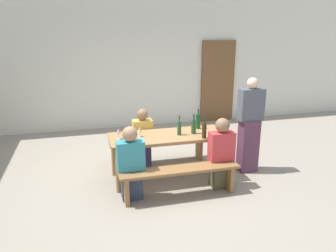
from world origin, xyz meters
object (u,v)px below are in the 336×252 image
wine_bottle_1 (194,126)px  seated_guest_near_0 (131,165)px  wooden_door (218,82)px  wine_bottle_0 (198,121)px  seated_guest_near_1 (221,154)px  standing_host (249,127)px  wine_glass_0 (118,131)px  seated_guest_far_0 (143,140)px  bench_near (180,175)px  wine_bottle_3 (204,130)px  wine_bottle_2 (179,128)px  bench_far (159,144)px  tasting_table (168,140)px  wine_glass_1 (140,130)px

wine_bottle_1 → seated_guest_near_0: (-1.11, -0.48, -0.35)m
wooden_door → wine_bottle_0: wooden_door is taller
seated_guest_near_1 → standing_host: standing_host is taller
wooden_door → wine_glass_0: size_ratio=12.15×
wine_bottle_0 → seated_guest_far_0: size_ratio=0.31×
bench_near → wine_bottle_3: 0.82m
wooden_door → seated_guest_near_1: size_ratio=1.88×
wine_bottle_0 → standing_host: standing_host is taller
wine_bottle_2 → wine_bottle_3: (0.33, -0.26, 0.01)m
bench_near → standing_host: bearing=22.8°
wooden_door → seated_guest_far_0: size_ratio=1.95×
wine_bottle_3 → seated_guest_near_1: seated_guest_near_1 is taller
bench_near → bench_far: same height
tasting_table → seated_guest_near_1: (0.71, -0.52, -0.13)m
tasting_table → wine_bottle_1: wine_bottle_1 is taller
wooden_door → wine_bottle_2: bearing=-122.5°
wine_bottle_1 → wine_bottle_3: size_ratio=1.00×
wooden_door → bench_near: bearing=-120.0°
wine_glass_0 → wine_bottle_3: bearing=-12.9°
tasting_table → wine_bottle_3: bearing=-30.7°
wine_bottle_3 → seated_guest_near_1: 0.45m
standing_host → seated_guest_near_1: bearing=32.3°
tasting_table → bench_near: 0.74m
wine_bottle_1 → wine_bottle_3: (0.08, -0.26, 0.00)m
wine_glass_0 → seated_guest_near_1: size_ratio=0.15×
bench_far → wine_bottle_0: bearing=-37.5°
wine_glass_0 → seated_guest_near_0: 0.64m
tasting_table → wine_glass_1: wine_glass_1 is taller
tasting_table → seated_guest_near_1: bearing=-36.2°
bench_far → wine_bottle_2: 0.90m
wine_bottle_1 → seated_guest_near_0: size_ratio=0.29×
wooden_door → standing_host: bearing=-103.5°
wine_bottle_3 → seated_guest_far_0: (-0.83, 0.82, -0.36)m
standing_host → wooden_door: bearing=-103.5°
tasting_table → seated_guest_near_0: bearing=-143.1°
bench_far → seated_guest_far_0: size_ratio=1.66×
wine_bottle_3 → standing_host: 0.94m
seated_guest_near_0 → seated_guest_near_1: bearing=-90.0°
bench_near → wine_glass_1: 0.98m
wine_bottle_3 → wine_glass_0: 1.33m
seated_guest_near_0 → standing_host: size_ratio=0.67×
seated_guest_near_1 → standing_host: bearing=-57.7°
bench_near → wine_glass_1: size_ratio=10.66×
standing_host → wine_glass_1: bearing=-3.3°
wine_bottle_0 → seated_guest_near_1: 0.82m
wine_bottle_2 → wine_bottle_3: size_ratio=0.99×
wooden_door → wine_bottle_0: (-1.58, -2.88, -0.17)m
wooden_door → wine_glass_1: bearing=-130.7°
wine_glass_1 → seated_guest_near_0: size_ratio=0.15×
bench_far → seated_guest_near_0: size_ratio=1.63×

